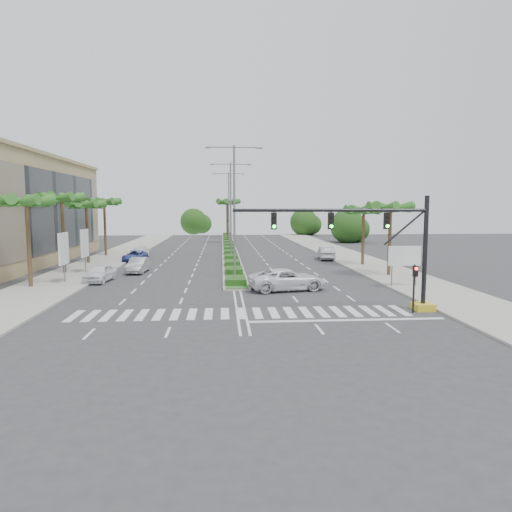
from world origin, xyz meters
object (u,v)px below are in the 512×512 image
(car_parked_b, at_px, (138,265))
(car_parked_d, at_px, (139,253))
(car_parked_a, at_px, (100,273))
(car_parked_c, at_px, (135,256))
(car_right, at_px, (326,253))
(car_crossing, at_px, (287,279))

(car_parked_b, bearing_deg, car_parked_d, 103.38)
(car_parked_b, height_order, car_parked_d, car_parked_b)
(car_parked_a, distance_m, car_parked_d, 18.71)
(car_parked_c, bearing_deg, car_parked_d, 97.72)
(car_parked_a, height_order, car_right, car_right)
(car_parked_a, bearing_deg, car_parked_c, 95.66)
(car_parked_b, distance_m, car_right, 23.45)
(car_crossing, bearing_deg, car_parked_d, 22.66)
(car_parked_a, relative_size, car_parked_b, 0.99)
(car_right, bearing_deg, car_crossing, 75.50)
(car_parked_a, bearing_deg, car_parked_d, 96.20)
(car_parked_a, height_order, car_crossing, car_crossing)
(car_parked_a, xyz_separation_m, car_parked_b, (2.33, 5.43, -0.02))
(car_parked_c, relative_size, car_parked_d, 0.98)
(car_parked_a, height_order, car_parked_b, car_parked_a)
(car_parked_c, height_order, car_right, car_right)
(car_crossing, height_order, car_right, car_crossing)
(car_parked_b, relative_size, car_right, 0.92)
(car_parked_c, xyz_separation_m, car_right, (23.41, 0.22, 0.16))
(car_parked_b, relative_size, car_crossing, 0.74)
(car_parked_a, distance_m, car_crossing, 16.61)
(car_parked_a, relative_size, car_parked_d, 0.93)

